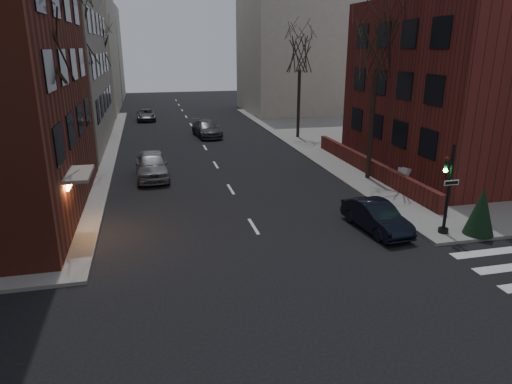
% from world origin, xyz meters
% --- Properties ---
extents(sidewalk_far_right, '(44.00, 44.00, 0.15)m').
position_xyz_m(sidewalk_far_right, '(29.00, 30.00, 0.07)').
color(sidewalk_far_right, gray).
rests_on(sidewalk_far_right, ground).
extents(building_right_brick, '(12.00, 14.00, 11.00)m').
position_xyz_m(building_right_brick, '(16.50, 19.00, 5.50)').
color(building_right_brick, '#5C1E1A').
rests_on(building_right_brick, ground).
extents(low_wall_right, '(0.35, 16.00, 1.00)m').
position_xyz_m(low_wall_right, '(9.30, 19.00, 0.65)').
color(low_wall_right, '#5C1E1A').
rests_on(low_wall_right, sidewalk_far_right).
extents(building_distant_la, '(14.00, 16.00, 18.00)m').
position_xyz_m(building_distant_la, '(-15.00, 55.00, 9.00)').
color(building_distant_la, beige).
rests_on(building_distant_la, ground).
extents(building_distant_ra, '(14.00, 14.00, 16.00)m').
position_xyz_m(building_distant_ra, '(15.00, 50.00, 8.00)').
color(building_distant_ra, beige).
rests_on(building_distant_ra, ground).
extents(building_distant_lb, '(10.00, 12.00, 14.00)m').
position_xyz_m(building_distant_lb, '(-13.00, 72.00, 7.00)').
color(building_distant_lb, beige).
rests_on(building_distant_lb, ground).
extents(traffic_signal, '(0.76, 0.44, 4.00)m').
position_xyz_m(traffic_signal, '(7.94, 8.99, 1.91)').
color(traffic_signal, black).
rests_on(traffic_signal, sidewalk_far_right).
extents(tree_left_a, '(4.18, 4.18, 10.26)m').
position_xyz_m(tree_left_a, '(-8.80, 14.00, 8.47)').
color(tree_left_a, '#2D231C').
rests_on(tree_left_a, sidewalk_far_left).
extents(tree_left_b, '(4.40, 4.40, 10.80)m').
position_xyz_m(tree_left_b, '(-8.80, 26.00, 8.91)').
color(tree_left_b, '#2D231C').
rests_on(tree_left_b, sidewalk_far_left).
extents(tree_left_c, '(3.96, 3.96, 9.72)m').
position_xyz_m(tree_left_c, '(-8.80, 40.00, 8.03)').
color(tree_left_c, '#2D231C').
rests_on(tree_left_c, sidewalk_far_left).
extents(tree_right_a, '(3.96, 3.96, 9.72)m').
position_xyz_m(tree_right_a, '(8.80, 18.00, 8.03)').
color(tree_right_a, '#2D231C').
rests_on(tree_right_a, sidewalk_far_right).
extents(tree_right_b, '(3.74, 3.74, 9.18)m').
position_xyz_m(tree_right_b, '(8.80, 32.00, 7.59)').
color(tree_right_b, '#2D231C').
rests_on(tree_right_b, sidewalk_far_right).
extents(streetlamp_near, '(0.36, 0.36, 6.28)m').
position_xyz_m(streetlamp_near, '(-8.20, 22.00, 4.24)').
color(streetlamp_near, black).
rests_on(streetlamp_near, sidewalk_far_left).
extents(streetlamp_far, '(0.36, 0.36, 6.28)m').
position_xyz_m(streetlamp_far, '(-8.20, 42.00, 4.24)').
color(streetlamp_far, black).
rests_on(streetlamp_far, sidewalk_far_left).
extents(parked_sedan, '(1.86, 4.19, 1.34)m').
position_xyz_m(parked_sedan, '(5.35, 10.27, 0.67)').
color(parked_sedan, black).
rests_on(parked_sedan, ground).
extents(car_lane_silver, '(2.15, 5.06, 1.71)m').
position_xyz_m(car_lane_silver, '(-4.45, 21.61, 0.85)').
color(car_lane_silver, gray).
rests_on(car_lane_silver, ground).
extents(car_lane_gray, '(2.64, 5.28, 1.47)m').
position_xyz_m(car_lane_gray, '(0.80, 34.84, 0.74)').
color(car_lane_gray, '#3C3C41').
rests_on(car_lane_gray, ground).
extents(car_lane_far, '(2.11, 4.50, 1.25)m').
position_xyz_m(car_lane_far, '(-4.67, 46.22, 0.62)').
color(car_lane_far, '#434248').
rests_on(car_lane_far, ground).
extents(sandwich_board, '(0.66, 0.75, 1.01)m').
position_xyz_m(sandwich_board, '(10.27, 16.19, 0.65)').
color(sandwich_board, silver).
rests_on(sandwich_board, sidewalk_far_right).
extents(evergreen_shrub, '(1.62, 1.62, 2.15)m').
position_xyz_m(evergreen_shrub, '(9.40, 8.50, 1.23)').
color(evergreen_shrub, black).
rests_on(evergreen_shrub, sidewalk_far_right).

